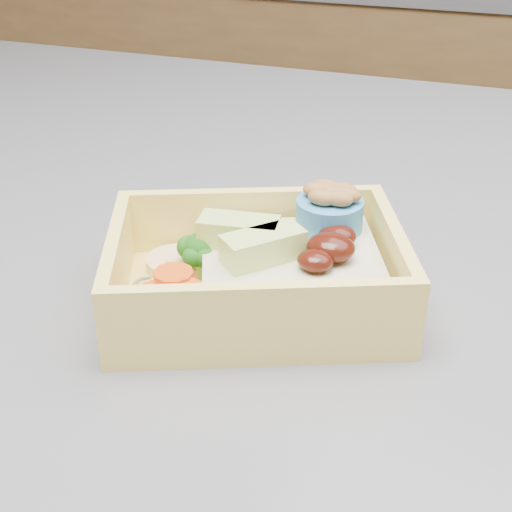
% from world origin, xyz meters
% --- Properties ---
extents(bento_box, '(0.21, 0.19, 0.06)m').
position_xyz_m(bento_box, '(-0.00, -0.21, 0.94)').
color(bento_box, '#F4D764').
rests_on(bento_box, island).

